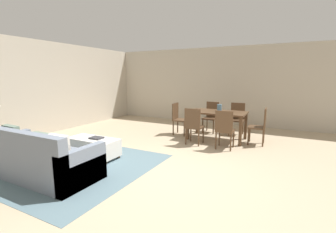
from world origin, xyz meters
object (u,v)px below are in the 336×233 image
at_px(dining_table, 217,115).
at_px(dining_chair_near_left, 194,124).
at_px(dining_chair_far_right, 237,117).
at_px(dining_chair_head_east, 261,124).
at_px(book_on_ottoman, 96,138).
at_px(vase_centerpiece, 219,108).
at_px(dining_chair_far_left, 211,115).
at_px(ottoman_table, 93,146).
at_px(couch, 38,159).
at_px(dining_chair_near_right, 225,128).
at_px(dining_chair_head_west, 178,117).

relative_size(dining_table, dining_chair_near_left, 1.63).
distance_m(dining_chair_far_right, dining_chair_head_east, 1.11).
height_order(dining_chair_head_east, book_on_ottoman, dining_chair_head_east).
xyz_separation_m(dining_chair_near_left, vase_centerpiece, (0.42, 0.78, 0.34)).
bearing_deg(dining_chair_far_left, ottoman_table, -113.89).
relative_size(dining_chair_near_left, dining_chair_head_east, 1.00).
distance_m(dining_chair_head_east, vase_centerpiece, 1.10).
relative_size(couch, dining_chair_near_right, 2.32).
bearing_deg(dining_chair_head_west, book_on_ottoman, -103.96).
bearing_deg(book_on_ottoman, dining_chair_head_east, 41.73).
distance_m(dining_chair_near_right, dining_chair_far_right, 1.64).
xyz_separation_m(dining_chair_near_right, vase_centerpiece, (-0.36, 0.82, 0.34)).
relative_size(dining_chair_near_left, book_on_ottoman, 3.54).
bearing_deg(couch, dining_table, 61.79).
bearing_deg(dining_chair_near_left, couch, -118.92).
bearing_deg(dining_chair_far_right, vase_centerpiece, -110.88).
distance_m(dining_chair_near_left, dining_chair_far_left, 1.54).
relative_size(vase_centerpiece, book_on_ottoman, 0.74).
relative_size(dining_table, vase_centerpiece, 7.85).
height_order(couch, ottoman_table, couch).
relative_size(dining_chair_head_west, vase_centerpiece, 4.80).
bearing_deg(couch, dining_chair_head_west, 77.16).
bearing_deg(dining_chair_far_left, dining_chair_near_left, -89.10).
distance_m(dining_chair_far_right, book_on_ottoman, 4.06).
relative_size(dining_chair_far_left, book_on_ottoman, 3.54).
bearing_deg(dining_table, dining_chair_far_left, 116.90).
distance_m(dining_chair_far_right, dining_chair_head_west, 1.72).
bearing_deg(book_on_ottoman, dining_chair_head_west, 76.04).
xyz_separation_m(dining_chair_head_east, book_on_ottoman, (-2.91, -2.59, -0.10)).
height_order(couch, dining_chair_far_right, dining_chair_far_right).
bearing_deg(couch, dining_chair_head_east, 50.30).
bearing_deg(ottoman_table, dining_table, 54.13).
height_order(dining_table, dining_chair_near_right, dining_chair_near_right).
relative_size(dining_chair_far_right, dining_chair_head_east, 1.00).
height_order(dining_chair_head_east, vase_centerpiece, vase_centerpiece).
distance_m(dining_chair_far_left, book_on_ottoman, 3.66).
xyz_separation_m(dining_chair_head_east, vase_centerpiece, (-1.05, 0.01, 0.34)).
relative_size(dining_chair_far_right, vase_centerpiece, 4.80).
bearing_deg(dining_chair_far_right, dining_chair_head_east, -48.38).
distance_m(couch, dining_table, 4.28).
distance_m(ottoman_table, dining_chair_near_left, 2.41).
xyz_separation_m(couch, dining_table, (2.02, 3.76, 0.36)).
distance_m(ottoman_table, dining_table, 3.26).
relative_size(dining_chair_far_left, dining_chair_head_east, 1.00).
xyz_separation_m(dining_chair_far_right, vase_centerpiece, (-0.31, -0.82, 0.34)).
distance_m(dining_chair_near_left, dining_chair_far_right, 1.76).
bearing_deg(dining_chair_near_left, ottoman_table, -129.60).
distance_m(couch, book_on_ottoman, 1.19).
xyz_separation_m(couch, dining_chair_far_right, (2.38, 4.59, 0.22)).
bearing_deg(dining_chair_near_right, dining_chair_head_east, 49.38).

